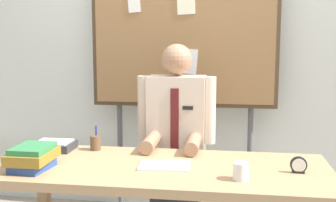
{
  "coord_description": "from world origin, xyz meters",
  "views": [
    {
      "loc": [
        0.37,
        -2.31,
        1.44
      ],
      "look_at": [
        0.0,
        0.18,
        1.07
      ],
      "focal_mm": 45.07,
      "sensor_mm": 36.0,
      "label": 1
    }
  ],
  "objects_px": {
    "paper_tray": "(54,146)",
    "desk": "(163,179)",
    "book_stack": "(33,157)",
    "person": "(176,150)",
    "desk_clock": "(299,166)",
    "open_notebook": "(164,166)",
    "bulletin_board": "(184,39)",
    "pen_holder": "(96,143)",
    "coffee_mug": "(241,171)"
  },
  "relations": [
    {
      "from": "book_stack",
      "to": "desk",
      "type": "bearing_deg",
      "value": 13.35
    },
    {
      "from": "desk",
      "to": "desk_clock",
      "type": "relative_size",
      "value": 21.07
    },
    {
      "from": "coffee_mug",
      "to": "paper_tray",
      "type": "relative_size",
      "value": 0.35
    },
    {
      "from": "open_notebook",
      "to": "desk_clock",
      "type": "height_order",
      "value": "desk_clock"
    },
    {
      "from": "desk",
      "to": "person",
      "type": "distance_m",
      "value": 0.59
    },
    {
      "from": "desk_clock",
      "to": "pen_holder",
      "type": "height_order",
      "value": "pen_holder"
    },
    {
      "from": "bulletin_board",
      "to": "desk_clock",
      "type": "relative_size",
      "value": 22.5
    },
    {
      "from": "desk_clock",
      "to": "person",
      "type": "bearing_deg",
      "value": 140.86
    },
    {
      "from": "book_stack",
      "to": "desk_clock",
      "type": "bearing_deg",
      "value": 5.76
    },
    {
      "from": "bulletin_board",
      "to": "book_stack",
      "type": "relative_size",
      "value": 6.95
    },
    {
      "from": "open_notebook",
      "to": "pen_holder",
      "type": "xyz_separation_m",
      "value": [
        -0.5,
        0.3,
        0.04
      ]
    },
    {
      "from": "open_notebook",
      "to": "book_stack",
      "type": "bearing_deg",
      "value": -168.32
    },
    {
      "from": "bulletin_board",
      "to": "coffee_mug",
      "type": "height_order",
      "value": "bulletin_board"
    },
    {
      "from": "pen_holder",
      "to": "paper_tray",
      "type": "relative_size",
      "value": 0.62
    },
    {
      "from": "pen_holder",
      "to": "desk_clock",
      "type": "bearing_deg",
      "value": -13.7
    },
    {
      "from": "desk",
      "to": "bulletin_board",
      "type": "relative_size",
      "value": 0.94
    },
    {
      "from": "open_notebook",
      "to": "paper_tray",
      "type": "distance_m",
      "value": 0.82
    },
    {
      "from": "person",
      "to": "book_stack",
      "type": "height_order",
      "value": "person"
    },
    {
      "from": "book_stack",
      "to": "paper_tray",
      "type": "height_order",
      "value": "book_stack"
    },
    {
      "from": "paper_tray",
      "to": "open_notebook",
      "type": "bearing_deg",
      "value": -18.79
    },
    {
      "from": "desk",
      "to": "person",
      "type": "xyz_separation_m",
      "value": [
        0.0,
        0.59,
        0.02
      ]
    },
    {
      "from": "person",
      "to": "coffee_mug",
      "type": "bearing_deg",
      "value": -60.68
    },
    {
      "from": "bulletin_board",
      "to": "open_notebook",
      "type": "bearing_deg",
      "value": -89.52
    },
    {
      "from": "book_stack",
      "to": "paper_tray",
      "type": "relative_size",
      "value": 1.12
    },
    {
      "from": "person",
      "to": "bulletin_board",
      "type": "xyz_separation_m",
      "value": [
        -0.0,
        0.43,
        0.78
      ]
    },
    {
      "from": "pen_holder",
      "to": "book_stack",
      "type": "bearing_deg",
      "value": -115.67
    },
    {
      "from": "book_stack",
      "to": "coffee_mug",
      "type": "relative_size",
      "value": 3.19
    },
    {
      "from": "person",
      "to": "bulletin_board",
      "type": "relative_size",
      "value": 0.7
    },
    {
      "from": "desk",
      "to": "bulletin_board",
      "type": "distance_m",
      "value": 1.29
    },
    {
      "from": "book_stack",
      "to": "coffee_mug",
      "type": "height_order",
      "value": "book_stack"
    },
    {
      "from": "paper_tray",
      "to": "person",
      "type": "bearing_deg",
      "value": 23.92
    },
    {
      "from": "desk_clock",
      "to": "coffee_mug",
      "type": "height_order",
      "value": "coffee_mug"
    },
    {
      "from": "book_stack",
      "to": "open_notebook",
      "type": "bearing_deg",
      "value": 11.68
    },
    {
      "from": "pen_holder",
      "to": "bulletin_board",
      "type": "bearing_deg",
      "value": 55.99
    },
    {
      "from": "bulletin_board",
      "to": "desk_clock",
      "type": "xyz_separation_m",
      "value": [
        0.75,
        -1.04,
        -0.68
      ]
    },
    {
      "from": "open_notebook",
      "to": "coffee_mug",
      "type": "xyz_separation_m",
      "value": [
        0.42,
        -0.17,
        0.04
      ]
    },
    {
      "from": "bulletin_board",
      "to": "book_stack",
      "type": "height_order",
      "value": "bulletin_board"
    },
    {
      "from": "coffee_mug",
      "to": "paper_tray",
      "type": "xyz_separation_m",
      "value": [
        -1.2,
        0.43,
        -0.02
      ]
    },
    {
      "from": "person",
      "to": "open_notebook",
      "type": "relative_size",
      "value": 4.91
    },
    {
      "from": "pen_holder",
      "to": "paper_tray",
      "type": "height_order",
      "value": "pen_holder"
    },
    {
      "from": "book_stack",
      "to": "pen_holder",
      "type": "bearing_deg",
      "value": 64.33
    },
    {
      "from": "person",
      "to": "bulletin_board",
      "type": "distance_m",
      "value": 0.89
    },
    {
      "from": "paper_tray",
      "to": "desk",
      "type": "bearing_deg",
      "value": -17.64
    },
    {
      "from": "coffee_mug",
      "to": "desk",
      "type": "bearing_deg",
      "value": 156.8
    },
    {
      "from": "open_notebook",
      "to": "person",
      "type": "bearing_deg",
      "value": 90.81
    },
    {
      "from": "open_notebook",
      "to": "bulletin_board",
      "type": "bearing_deg",
      "value": 90.48
    },
    {
      "from": "bulletin_board",
      "to": "pen_holder",
      "type": "xyz_separation_m",
      "value": [
        -0.5,
        -0.73,
        -0.67
      ]
    },
    {
      "from": "book_stack",
      "to": "pen_holder",
      "type": "height_order",
      "value": "pen_holder"
    },
    {
      "from": "book_stack",
      "to": "open_notebook",
      "type": "xyz_separation_m",
      "value": [
        0.72,
        0.15,
        -0.06
      ]
    },
    {
      "from": "open_notebook",
      "to": "desk_clock",
      "type": "xyz_separation_m",
      "value": [
        0.74,
        -0.0,
        0.03
      ]
    }
  ]
}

